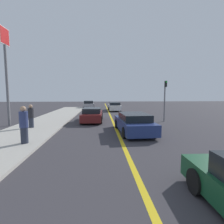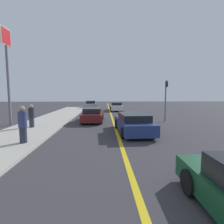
# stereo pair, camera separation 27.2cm
# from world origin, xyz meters

# --- Properties ---
(road_center_line) EXTENTS (0.20, 60.00, 0.01)m
(road_center_line) POSITION_xyz_m (0.00, 18.00, 0.00)
(road_center_line) COLOR gold
(road_center_line) RESTS_ON ground_plane
(sidewalk_left) EXTENTS (3.78, 33.64, 0.13)m
(sidewalk_left) POSITION_xyz_m (-5.94, 16.82, 0.06)
(sidewalk_left) COLOR #ADA89E
(sidewalk_left) RESTS_ON ground_plane
(car_ahead_center) EXTENTS (2.23, 4.86, 1.29)m
(car_ahead_center) POSITION_xyz_m (1.07, 12.16, 0.64)
(car_ahead_center) COLOR navy
(car_ahead_center) RESTS_ON ground_plane
(car_far_distant) EXTENTS (1.96, 4.56, 1.28)m
(car_far_distant) POSITION_xyz_m (-1.90, 17.00, 0.63)
(car_far_distant) COLOR maroon
(car_far_distant) RESTS_ON ground_plane
(car_parked_left_lot) EXTENTS (1.87, 4.71, 1.29)m
(car_parked_left_lot) POSITION_xyz_m (0.99, 27.63, 0.64)
(car_parked_left_lot) COLOR silver
(car_parked_left_lot) RESTS_ON ground_plane
(car_oncoming_far) EXTENTS (2.11, 4.34, 1.30)m
(car_oncoming_far) POSITION_xyz_m (-3.32, 33.06, 0.64)
(car_oncoming_far) COLOR #9E9EA3
(car_oncoming_far) RESTS_ON ground_plane
(pedestrian_mid_group) EXTENTS (0.41, 0.41, 1.84)m
(pedestrian_mid_group) POSITION_xyz_m (-4.88, 9.55, 1.04)
(pedestrian_mid_group) COLOR #282D3D
(pedestrian_mid_group) RESTS_ON sidewalk_left
(pedestrian_far_standing) EXTENTS (0.40, 0.40, 1.67)m
(pedestrian_far_standing) POSITION_xyz_m (-6.15, 13.69, 0.95)
(pedestrian_far_standing) COLOR #282D3D
(pedestrian_far_standing) RESTS_ON sidewalk_left
(traffic_light) EXTENTS (0.18, 0.40, 3.73)m
(traffic_light) POSITION_xyz_m (4.78, 16.59, 2.31)
(traffic_light) COLOR slate
(traffic_light) RESTS_ON ground_plane
(roadside_sign) EXTENTS (0.20, 1.35, 7.64)m
(roadside_sign) POSITION_xyz_m (-8.46, 15.23, 5.32)
(roadside_sign) COLOR slate
(roadside_sign) RESTS_ON ground_plane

